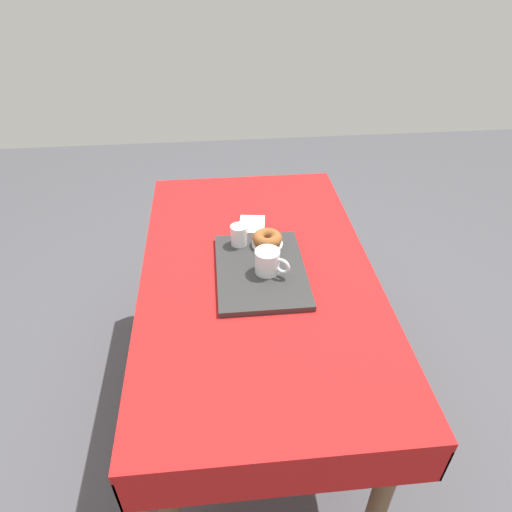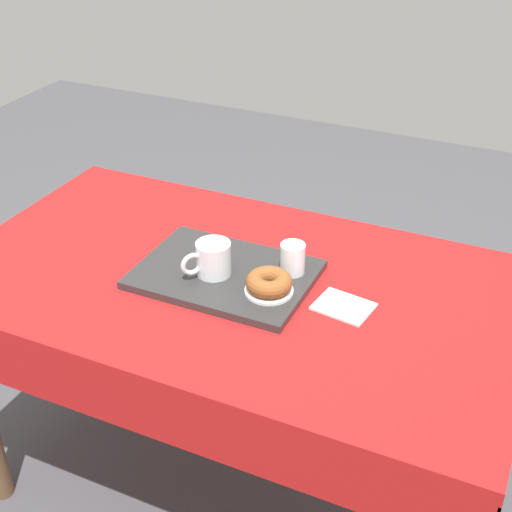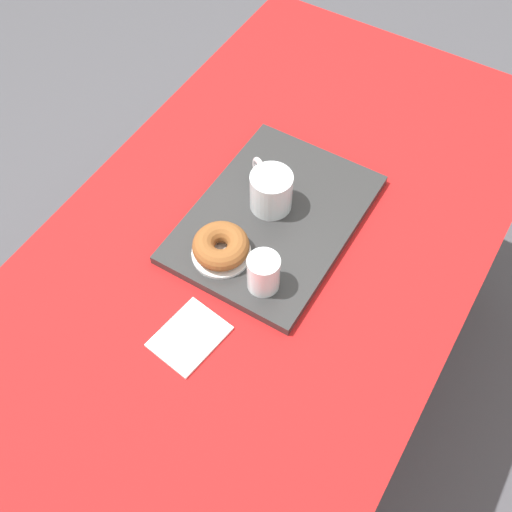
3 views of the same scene
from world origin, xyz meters
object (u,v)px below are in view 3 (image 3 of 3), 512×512
(dining_table, at_px, (272,257))
(tea_mug_left, at_px, (271,191))
(water_glass_near, at_px, (263,274))
(donut_plate_left, at_px, (221,253))
(paper_napkin, at_px, (190,337))
(sugar_donut_left, at_px, (221,246))
(serving_tray, at_px, (274,218))

(dining_table, distance_m, tea_mug_left, 0.17)
(water_glass_near, relative_size, donut_plate_left, 0.67)
(donut_plate_left, height_order, paper_napkin, donut_plate_left)
(tea_mug_left, distance_m, water_glass_near, 0.20)
(tea_mug_left, relative_size, sugar_donut_left, 1.06)
(sugar_donut_left, bearing_deg, serving_tray, 164.08)
(water_glass_near, relative_size, paper_napkin, 0.61)
(tea_mug_left, height_order, sugar_donut_left, tea_mug_left)
(tea_mug_left, relative_size, donut_plate_left, 1.01)
(sugar_donut_left, relative_size, paper_napkin, 0.85)
(water_glass_near, xyz_separation_m, paper_napkin, (0.16, -0.06, -0.05))
(tea_mug_left, bearing_deg, sugar_donut_left, -6.19)
(serving_tray, height_order, water_glass_near, water_glass_near)
(paper_napkin, bearing_deg, sugar_donut_left, -166.40)
(dining_table, xyz_separation_m, paper_napkin, (0.29, -0.01, 0.10))
(serving_tray, distance_m, water_glass_near, 0.18)
(serving_tray, bearing_deg, tea_mug_left, -133.68)
(dining_table, relative_size, sugar_donut_left, 12.99)
(dining_table, distance_m, paper_napkin, 0.31)
(serving_tray, distance_m, donut_plate_left, 0.14)
(dining_table, distance_m, donut_plate_left, 0.18)
(dining_table, bearing_deg, serving_tray, -154.67)
(sugar_donut_left, xyz_separation_m, paper_napkin, (0.18, 0.04, -0.05))
(dining_table, relative_size, water_glass_near, 18.29)
(tea_mug_left, relative_size, water_glass_near, 1.50)
(serving_tray, xyz_separation_m, donut_plate_left, (0.14, -0.04, 0.01))
(dining_table, distance_m, serving_tray, 0.11)
(paper_napkin, bearing_deg, tea_mug_left, -175.73)
(serving_tray, bearing_deg, donut_plate_left, -15.92)
(dining_table, height_order, sugar_donut_left, sugar_donut_left)
(dining_table, xyz_separation_m, sugar_donut_left, (0.12, -0.05, 0.15))
(water_glass_near, height_order, sugar_donut_left, water_glass_near)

